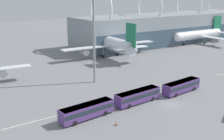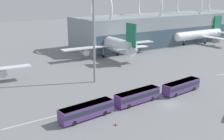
{
  "view_description": "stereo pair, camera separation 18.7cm",
  "coord_description": "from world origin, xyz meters",
  "px_view_note": "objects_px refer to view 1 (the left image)",
  "views": [
    {
      "loc": [
        -45.13,
        -42.86,
        25.01
      ],
      "look_at": [
        -2.19,
        20.48,
        4.0
      ],
      "focal_mm": 45.0,
      "sensor_mm": 36.0,
      "label": 1
    },
    {
      "loc": [
        -44.98,
        -42.96,
        25.01
      ],
      "look_at": [
        -2.19,
        20.48,
        4.0
      ],
      "focal_mm": 45.0,
      "sensor_mm": 36.0,
      "label": 2
    }
  ],
  "objects_px": {
    "shuttle_bus_2": "(181,86)",
    "airliner_at_gate_far": "(109,43)",
    "shuttle_bus_0": "(87,110)",
    "traffic_cone_0": "(116,124)",
    "airliner_parked_remote": "(200,34)",
    "floodlight_mast": "(93,9)",
    "shuttle_bus_1": "(138,96)"
  },
  "relations": [
    {
      "from": "shuttle_bus_2",
      "to": "airliner_at_gate_far",
      "type": "bearing_deg",
      "value": 74.62
    },
    {
      "from": "shuttle_bus_0",
      "to": "traffic_cone_0",
      "type": "bearing_deg",
      "value": -67.48
    },
    {
      "from": "airliner_parked_remote",
      "to": "shuttle_bus_0",
      "type": "relative_size",
      "value": 2.94
    },
    {
      "from": "floodlight_mast",
      "to": "traffic_cone_0",
      "type": "relative_size",
      "value": 42.82
    },
    {
      "from": "airliner_at_gate_far",
      "to": "traffic_cone_0",
      "type": "bearing_deg",
      "value": 150.94
    },
    {
      "from": "shuttle_bus_1",
      "to": "shuttle_bus_2",
      "type": "bearing_deg",
      "value": -6.84
    },
    {
      "from": "shuttle_bus_1",
      "to": "shuttle_bus_2",
      "type": "distance_m",
      "value": 14.01
    },
    {
      "from": "airliner_parked_remote",
      "to": "shuttle_bus_1",
      "type": "xyz_separation_m",
      "value": [
        -78.46,
        -45.81,
        -2.71
      ]
    },
    {
      "from": "airliner_parked_remote",
      "to": "shuttle_bus_2",
      "type": "xyz_separation_m",
      "value": [
        -64.47,
        -46.55,
        -2.71
      ]
    },
    {
      "from": "shuttle_bus_2",
      "to": "floodlight_mast",
      "type": "xyz_separation_m",
      "value": [
        -14.14,
        20.29,
        18.9
      ]
    },
    {
      "from": "airliner_parked_remote",
      "to": "floodlight_mast",
      "type": "distance_m",
      "value": 84.44
    },
    {
      "from": "airliner_at_gate_far",
      "to": "floodlight_mast",
      "type": "height_order",
      "value": "floodlight_mast"
    },
    {
      "from": "shuttle_bus_2",
      "to": "floodlight_mast",
      "type": "distance_m",
      "value": 31.13
    },
    {
      "from": "shuttle_bus_1",
      "to": "airliner_at_gate_far",
      "type": "bearing_deg",
      "value": 60.1
    },
    {
      "from": "shuttle_bus_1",
      "to": "floodlight_mast",
      "type": "bearing_deg",
      "value": 86.59
    },
    {
      "from": "shuttle_bus_1",
      "to": "floodlight_mast",
      "type": "distance_m",
      "value": 27.2
    },
    {
      "from": "airliner_parked_remote",
      "to": "floodlight_mast",
      "type": "bearing_deg",
      "value": 18.75
    },
    {
      "from": "airliner_parked_remote",
      "to": "shuttle_bus_1",
      "type": "distance_m",
      "value": 90.89
    },
    {
      "from": "airliner_parked_remote",
      "to": "shuttle_bus_2",
      "type": "bearing_deg",
      "value": 36.11
    },
    {
      "from": "airliner_at_gate_far",
      "to": "shuttle_bus_2",
      "type": "bearing_deg",
      "value": 172.99
    },
    {
      "from": "shuttle_bus_0",
      "to": "shuttle_bus_2",
      "type": "bearing_deg",
      "value": -5.08
    },
    {
      "from": "shuttle_bus_1",
      "to": "airliner_parked_remote",
      "type": "bearing_deg",
      "value": 26.46
    },
    {
      "from": "shuttle_bus_0",
      "to": "floodlight_mast",
      "type": "xyz_separation_m",
      "value": [
        13.85,
        20.27,
        18.9
      ]
    },
    {
      "from": "floodlight_mast",
      "to": "shuttle_bus_0",
      "type": "bearing_deg",
      "value": -124.34
    },
    {
      "from": "shuttle_bus_2",
      "to": "shuttle_bus_0",
      "type": "bearing_deg",
      "value": 174.89
    },
    {
      "from": "floodlight_mast",
      "to": "traffic_cone_0",
      "type": "height_order",
      "value": "floodlight_mast"
    },
    {
      "from": "shuttle_bus_0",
      "to": "traffic_cone_0",
      "type": "distance_m",
      "value": 6.9
    },
    {
      "from": "airliner_at_gate_far",
      "to": "floodlight_mast",
      "type": "relative_size",
      "value": 1.3
    },
    {
      "from": "airliner_at_gate_far",
      "to": "shuttle_bus_1",
      "type": "height_order",
      "value": "airliner_at_gate_far"
    },
    {
      "from": "shuttle_bus_0",
      "to": "shuttle_bus_2",
      "type": "height_order",
      "value": "same"
    },
    {
      "from": "airliner_at_gate_far",
      "to": "shuttle_bus_2",
      "type": "distance_m",
      "value": 47.6
    },
    {
      "from": "airliner_at_gate_far",
      "to": "shuttle_bus_0",
      "type": "xyz_separation_m",
      "value": [
        -36.48,
        -46.67,
        -3.73
      ]
    }
  ]
}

